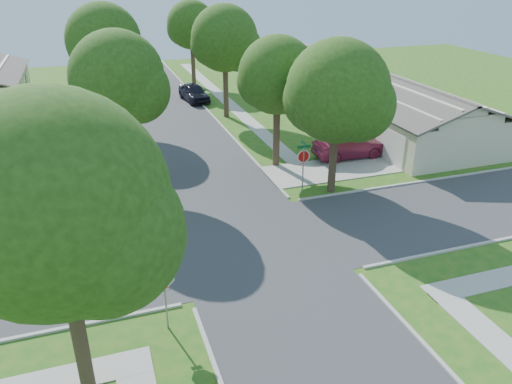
{
  "coord_description": "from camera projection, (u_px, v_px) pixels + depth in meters",
  "views": [
    {
      "loc": [
        -6.29,
        -19.38,
        12.11
      ],
      "look_at": [
        1.01,
        2.16,
        1.6
      ],
      "focal_mm": 35.0,
      "sensor_mm": 36.0,
      "label": 1
    }
  ],
  "objects": [
    {
      "name": "house_ne_near",
      "position": [
        409.0,
        119.0,
        37.05
      ],
      "size": [
        8.42,
        13.6,
        4.23
      ],
      "color": "#BDB395",
      "rests_on": "ground"
    },
    {
      "name": "road_ns",
      "position": [
        250.0,
        244.0,
        23.57
      ],
      "size": [
        7.0,
        100.0,
        0.02
      ],
      "primitive_type": "cube",
      "color": "#333335",
      "rests_on": "ground"
    },
    {
      "name": "car_driveway",
      "position": [
        350.0,
        146.0,
        33.6
      ],
      "size": [
        5.0,
        1.76,
        1.64
      ],
      "primitive_type": "imported",
      "rotation": [
        0.0,
        0.0,
        1.57
      ],
      "color": "#4D0F21",
      "rests_on": "ground"
    },
    {
      "name": "stop_sign_ne",
      "position": [
        303.0,
        158.0,
        28.13
      ],
      "size": [
        1.05,
        0.8,
        2.98
      ],
      "color": "gray",
      "rests_on": "ground"
    },
    {
      "name": "tree_sw_corner",
      "position": [
        59.0,
        213.0,
        12.77
      ],
      "size": [
        6.21,
        6.0,
        9.55
      ],
      "color": "#38281C",
      "rests_on": "ground"
    },
    {
      "name": "tree_e_near",
      "position": [
        278.0,
        79.0,
        30.33
      ],
      "size": [
        4.97,
        4.8,
        8.28
      ],
      "color": "#38281C",
      "rests_on": "ground"
    },
    {
      "name": "sidewalk_ne",
      "position": [
        226.0,
        101.0,
        47.7
      ],
      "size": [
        1.2,
        40.0,
        0.04
      ],
      "primitive_type": "cube",
      "color": "#9E9B91",
      "rests_on": "ground"
    },
    {
      "name": "tree_w_near",
      "position": [
        119.0,
        82.0,
        27.4
      ],
      "size": [
        5.38,
        5.2,
        8.97
      ],
      "color": "#38281C",
      "rests_on": "ground"
    },
    {
      "name": "tree_w_far",
      "position": [
        98.0,
        36.0,
        49.15
      ],
      "size": [
        4.76,
        4.6,
        8.04
      ],
      "color": "#38281C",
      "rests_on": "ground"
    },
    {
      "name": "tree_w_mid",
      "position": [
        105.0,
        44.0,
        37.56
      ],
      "size": [
        5.8,
        5.6,
        9.56
      ],
      "color": "#38281C",
      "rests_on": "ground"
    },
    {
      "name": "stop_sign_sw",
      "position": [
        164.0,
        281.0,
        17.31
      ],
      "size": [
        1.05,
        0.8,
        2.98
      ],
      "color": "gray",
      "rests_on": "ground"
    },
    {
      "name": "tree_e_mid",
      "position": [
        225.0,
        41.0,
        40.4
      ],
      "size": [
        5.59,
        5.4,
        9.21
      ],
      "color": "#38281C",
      "rests_on": "ground"
    },
    {
      "name": "car_curb_west",
      "position": [
        113.0,
        68.0,
        59.04
      ],
      "size": [
        2.12,
        4.75,
        1.35
      ],
      "primitive_type": "imported",
      "rotation": [
        0.0,
        0.0,
        3.09
      ],
      "color": "black",
      "rests_on": "ground"
    },
    {
      "name": "sidewalk_nw",
      "position": [
        94.0,
        112.0,
        44.14
      ],
      "size": [
        1.2,
        40.0,
        0.04
      ],
      "primitive_type": "cube",
      "color": "#9E9B91",
      "rests_on": "ground"
    },
    {
      "name": "house_ne_far",
      "position": [
        309.0,
        73.0,
        52.53
      ],
      "size": [
        8.42,
        13.6,
        4.23
      ],
      "color": "#BDB395",
      "rests_on": "ground"
    },
    {
      "name": "car_curb_east",
      "position": [
        194.0,
        92.0,
        47.43
      ],
      "size": [
        2.5,
        5.01,
        1.64
      ],
      "primitive_type": "imported",
      "rotation": [
        0.0,
        0.0,
        0.12
      ],
      "color": "black",
      "rests_on": "ground"
    },
    {
      "name": "tree_ne_corner",
      "position": [
        338.0,
        96.0,
        26.7
      ],
      "size": [
        5.8,
        5.6,
        8.66
      ],
      "color": "#38281C",
      "rests_on": "ground"
    },
    {
      "name": "driveway",
      "position": [
        333.0,
        169.0,
        31.97
      ],
      "size": [
        8.8,
        3.6,
        0.05
      ],
      "primitive_type": "cube",
      "color": "#9E9B91",
      "rests_on": "ground"
    },
    {
      "name": "ground",
      "position": [
        250.0,
        244.0,
        23.57
      ],
      "size": [
        100.0,
        100.0,
        0.0
      ],
      "primitive_type": "plane",
      "color": "#225D19",
      "rests_on": "ground"
    },
    {
      "name": "tree_e_far",
      "position": [
        192.0,
        27.0,
        51.69
      ],
      "size": [
        5.17,
        5.0,
        8.72
      ],
      "color": "#38281C",
      "rests_on": "ground"
    }
  ]
}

